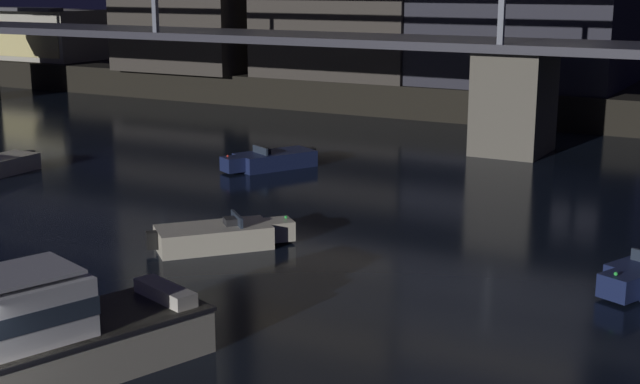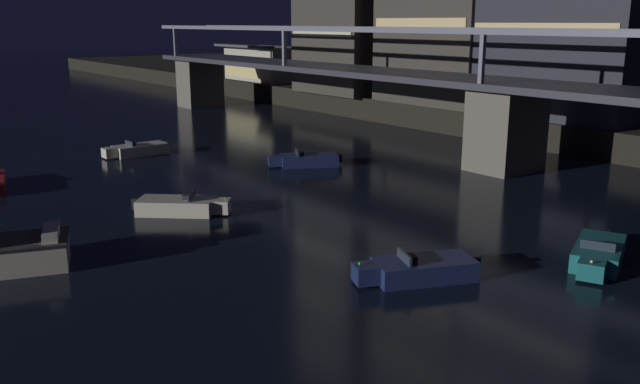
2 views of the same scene
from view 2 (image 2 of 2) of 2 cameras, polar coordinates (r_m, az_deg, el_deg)
The scene contains 7 objects.
river_bridge at distance 46.15m, azimuth 15.80°, elevation 7.30°, with size 93.94×6.40×9.38m.
waterfront_pavilion at distance 89.98m, azimuth -4.65°, elevation 10.96°, with size 12.40×7.40×4.70m.
speedboat_near_center at distance 30.07m, azimuth 22.76°, elevation -4.94°, with size 3.24×5.01×1.16m.
speedboat_near_right at distance 26.39m, azimuth 8.50°, elevation -6.59°, with size 3.19×5.04×1.16m.
speedboat_mid_center at distance 46.45m, azimuth -1.21°, elevation 2.76°, with size 3.45×4.92×1.16m.
speedboat_mid_right at distance 35.63m, azimuth -11.91°, elevation -1.18°, with size 4.22×4.54×1.16m.
speedboat_far_center at distance 52.08m, azimuth -15.38°, elevation 3.52°, with size 1.91×5.21×1.16m.
Camera 2 is at (27.53, -1.00, 9.81)m, focal length 37.28 mm.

